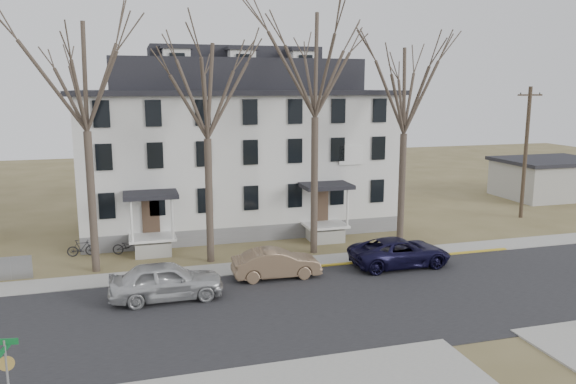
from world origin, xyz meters
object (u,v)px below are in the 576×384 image
object	(u,v)px
boarding_house	(235,147)
bicycle_left	(129,247)
car_tan	(276,264)
bicycle_right	(82,249)
street_sign	(7,369)
utility_pole_far	(526,151)
tree_center	(315,57)
tree_mid_right	(406,84)
tree_mid_left	(206,84)
car_navy	(400,253)
car_silver	(166,282)
tree_far_left	(83,69)

from	to	relation	value
boarding_house	bicycle_left	size ratio (longest dim) A/B	11.66
car_tan	bicycle_right	distance (m)	11.64
street_sign	utility_pole_far	bearing A→B (deg)	39.85
tree_center	bicycle_right	bearing A→B (deg)	167.64
tree_mid_right	utility_pole_far	world-z (taller)	tree_mid_right
tree_mid_right	car_tan	world-z (taller)	tree_mid_right
tree_mid_left	utility_pole_far	bearing A→B (deg)	10.13
tree_mid_left	bicycle_left	bearing A→B (deg)	150.14
car_tan	car_navy	distance (m)	6.84
tree_center	car_navy	xyz separation A→B (m)	(3.60, -3.70, -10.33)
tree_mid_right	car_silver	world-z (taller)	tree_mid_right
tree_far_left	street_sign	bearing A→B (deg)	-96.95
street_sign	tree_mid_right	bearing A→B (deg)	45.53
tree_mid_right	bicycle_right	distance (m)	20.72
boarding_house	car_tan	distance (m)	12.72
tree_mid_right	car_tan	xyz separation A→B (m)	(-8.73, -3.68, -8.88)
boarding_house	tree_far_left	bearing A→B (deg)	-137.82
boarding_house	car_navy	bearing A→B (deg)	-60.87
tree_mid_left	car_navy	size ratio (longest dim) A/B	2.35
utility_pole_far	bicycle_right	size ratio (longest dim) A/B	6.00
boarding_house	tree_far_left	xyz separation A→B (m)	(-9.00, -8.15, 4.96)
car_silver	car_navy	xyz separation A→B (m)	(12.34, 1.45, -0.11)
bicycle_left	street_sign	bearing A→B (deg)	177.75
bicycle_right	street_sign	bearing A→B (deg)	177.21
utility_pole_far	car_navy	distance (m)	16.51
car_silver	boarding_house	bearing A→B (deg)	-23.50
car_tan	car_navy	xyz separation A→B (m)	(6.84, -0.02, 0.03)
tree_mid_right	bicycle_right	xyz separation A→B (m)	(-18.38, 2.82, -9.13)
tree_center	tree_mid_right	distance (m)	5.70
boarding_house	bicycle_right	distance (m)	12.25
tree_far_left	car_navy	xyz separation A→B (m)	(15.60, -3.70, -9.59)
tree_mid_left	car_tan	world-z (taller)	tree_mid_left
tree_far_left	utility_pole_far	distance (m)	30.29
street_sign	car_tan	bearing A→B (deg)	53.80
boarding_house	street_sign	bearing A→B (deg)	-116.03
car_silver	street_sign	world-z (taller)	street_sign
car_tan	car_navy	bearing A→B (deg)	-88.58
tree_far_left	street_sign	world-z (taller)	tree_far_left
tree_far_left	bicycle_left	distance (m)	10.32
boarding_house	tree_center	bearing A→B (deg)	-69.80
tree_far_left	tree_center	xyz separation A→B (m)	(12.00, 0.00, 0.74)
boarding_house	tree_center	distance (m)	10.39
tree_mid_right	car_tan	size ratio (longest dim) A/B	2.89
boarding_house	tree_far_left	world-z (taller)	tree_far_left
utility_pole_far	car_navy	world-z (taller)	utility_pole_far
boarding_house	street_sign	world-z (taller)	boarding_house
tree_far_left	utility_pole_far	xyz separation A→B (m)	(29.50, 4.20, -5.44)
tree_center	bicycle_left	world-z (taller)	tree_center
tree_mid_left	bicycle_left	size ratio (longest dim) A/B	7.14
street_sign	car_navy	bearing A→B (deg)	40.05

